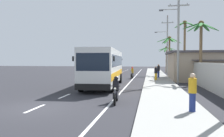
# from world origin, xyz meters

# --- Properties ---
(ground_plane) EXTENTS (160.00, 160.00, 0.00)m
(ground_plane) POSITION_xyz_m (0.00, 0.00, 0.00)
(ground_plane) COLOR #28282D
(sidewalk_kerb) EXTENTS (3.20, 90.00, 0.14)m
(sidewalk_kerb) POSITION_xyz_m (6.80, 10.00, 0.07)
(sidewalk_kerb) COLOR #999993
(sidewalk_kerb) RESTS_ON ground
(lane_markings) EXTENTS (3.73, 71.00, 0.01)m
(lane_markings) POSITION_xyz_m (2.26, 14.55, 0.00)
(lane_markings) COLOR white
(lane_markings) RESTS_ON ground
(boundary_wall) EXTENTS (0.24, 60.00, 2.26)m
(boundary_wall) POSITION_xyz_m (10.60, 14.00, 1.13)
(boundary_wall) COLOR #B2B2AD
(boundary_wall) RESTS_ON ground
(coach_bus_foreground) EXTENTS (3.46, 11.13, 3.69)m
(coach_bus_foreground) POSITION_xyz_m (1.51, 9.97, 1.92)
(coach_bus_foreground) COLOR silver
(coach_bus_foreground) RESTS_ON ground
(coach_bus_far_lane) EXTENTS (3.20, 12.43, 3.88)m
(coach_bus_far_lane) POSITION_xyz_m (-1.61, 33.78, 2.02)
(coach_bus_far_lane) COLOR red
(coach_bus_far_lane) RESTS_ON ground
(motorcycle_beside_bus) EXTENTS (0.56, 1.96, 1.60)m
(motorcycle_beside_bus) POSITION_xyz_m (3.44, 19.39, 0.65)
(motorcycle_beside_bus) COLOR black
(motorcycle_beside_bus) RESTS_ON ground
(motorcycle_trailing) EXTENTS (0.56, 1.96, 1.54)m
(motorcycle_trailing) POSITION_xyz_m (3.85, 2.05, 0.63)
(motorcycle_trailing) COLOR black
(motorcycle_trailing) RESTS_ON ground
(pedestrian_near_kerb) EXTENTS (0.36, 0.36, 1.74)m
(pedestrian_near_kerb) POSITION_xyz_m (7.68, -0.08, 1.06)
(pedestrian_near_kerb) COLOR navy
(pedestrian_near_kerb) RESTS_ON sidewalk_kerb
(pedestrian_midwalk) EXTENTS (0.36, 0.36, 1.81)m
(pedestrian_midwalk) POSITION_xyz_m (6.96, 19.96, 1.09)
(pedestrian_midwalk) COLOR navy
(pedestrian_midwalk) RESTS_ON sidewalk_kerb
(pedestrian_far_walk) EXTENTS (0.36, 0.36, 1.62)m
(pedestrian_far_walk) POSITION_xyz_m (6.51, 16.25, 0.98)
(pedestrian_far_walk) COLOR gold
(pedestrian_far_walk) RESTS_ON sidewalk_kerb
(utility_pole_mid) EXTENTS (3.13, 0.24, 10.35)m
(utility_pole_mid) POSITION_xyz_m (8.71, 13.98, 5.46)
(utility_pole_mid) COLOR #9E9E99
(utility_pole_mid) RESTS_ON ground
(utility_pole_far) EXTENTS (3.28, 0.24, 10.32)m
(utility_pole_far) POSITION_xyz_m (8.74, 29.16, 5.46)
(utility_pole_far) COLOR #9E9E99
(utility_pole_far) RESTS_ON ground
(palm_nearest) EXTENTS (2.86, 2.91, 7.68)m
(palm_nearest) POSITION_xyz_m (10.26, 19.49, 5.36)
(palm_nearest) COLOR brown
(palm_nearest) RESTS_ON ground
(palm_second) EXTENTS (3.88, 3.76, 6.32)m
(palm_second) POSITION_xyz_m (8.83, 25.54, 4.71)
(palm_second) COLOR brown
(palm_second) RESTS_ON ground
(palm_third) EXTENTS (3.62, 3.74, 6.60)m
(palm_third) POSITION_xyz_m (10.99, 13.64, 4.82)
(palm_third) COLOR brown
(palm_third) RESTS_ON ground
(palm_fourth) EXTENTS (3.37, 3.11, 5.28)m
(palm_fourth) POSITION_xyz_m (9.07, 34.24, 3.88)
(palm_fourth) COLOR brown
(palm_fourth) RESTS_ON ground
(roadside_building) EXTENTS (13.23, 9.23, 3.56)m
(roadside_building) POSITION_xyz_m (14.63, 18.64, 1.80)
(roadside_building) COLOR tan
(roadside_building) RESTS_ON ground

